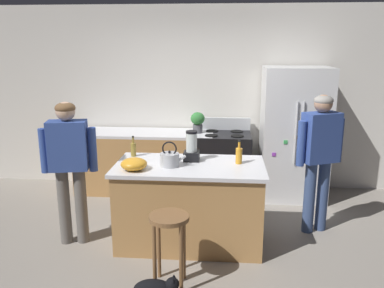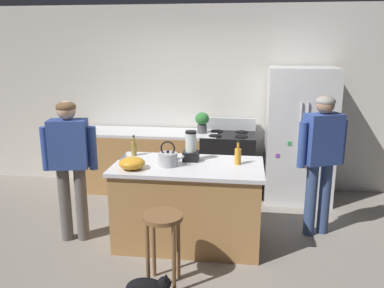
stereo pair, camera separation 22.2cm
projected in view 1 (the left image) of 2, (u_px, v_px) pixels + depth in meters
name	position (u px, v px, depth m)	size (l,w,h in m)	color
ground_plane	(190.00, 242.00, 4.47)	(14.00, 14.00, 0.00)	gray
back_wall	(201.00, 98.00, 6.02)	(8.00, 0.10, 2.70)	silver
kitchen_island	(190.00, 204.00, 4.36)	(1.59, 0.85, 0.90)	#B7844C
back_counter_run	(145.00, 162.00, 5.92)	(2.00, 0.64, 0.90)	#B7844C
refrigerator	(294.00, 134.00, 5.58)	(0.90, 0.73, 1.85)	silver
stove_range	(224.00, 163.00, 5.80)	(0.76, 0.65, 1.08)	black
person_by_island_left	(69.00, 160.00, 4.25)	(0.60, 0.29, 1.57)	#66605B
person_by_sink_right	(320.00, 151.00, 4.51)	(0.58, 0.36, 1.61)	#384C7A
bar_stool	(169.00, 231.00, 3.55)	(0.36, 0.36, 0.69)	brown
potted_plant	(198.00, 121.00, 5.70)	(0.20, 0.20, 0.30)	#4C4C51
blender_appliance	(192.00, 148.00, 4.36)	(0.17, 0.17, 0.33)	black
bottle_vinegar	(133.00, 149.00, 4.54)	(0.06, 0.06, 0.24)	olive
bottle_soda	(239.00, 155.00, 4.26)	(0.07, 0.07, 0.26)	orange
mixing_bowl	(134.00, 164.00, 4.06)	(0.27, 0.27, 0.12)	orange
tea_kettle	(170.00, 159.00, 4.17)	(0.28, 0.20, 0.27)	#B7BABF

